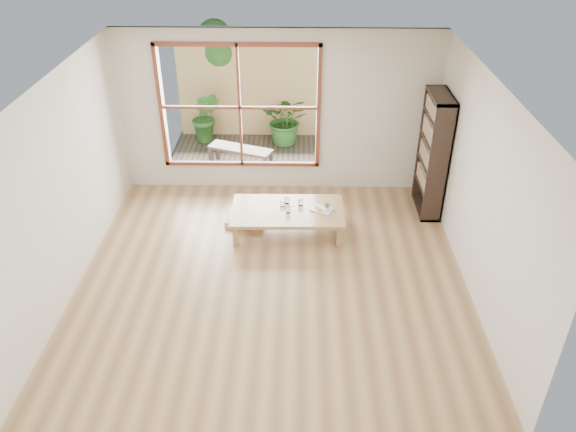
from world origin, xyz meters
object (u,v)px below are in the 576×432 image
object	(u,v)px
bookshelf	(433,155)
garden_bench	(240,151)
low_table	(288,212)
food_tray	(323,208)

from	to	relation	value
bookshelf	garden_bench	distance (m)	3.37
low_table	food_tray	distance (m)	0.51
low_table	garden_bench	xyz separation A→B (m)	(-0.87, 2.04, 0.01)
low_table	garden_bench	size ratio (longest dim) A/B	1.38
food_tray	garden_bench	xyz separation A→B (m)	(-1.38, 2.02, -0.05)
bookshelf	garden_bench	world-z (taller)	bookshelf
bookshelf	food_tray	bearing A→B (deg)	-158.02
low_table	bookshelf	bearing A→B (deg)	16.75
food_tray	bookshelf	bearing A→B (deg)	46.41
low_table	food_tray	xyz separation A→B (m)	(0.51, 0.02, 0.06)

